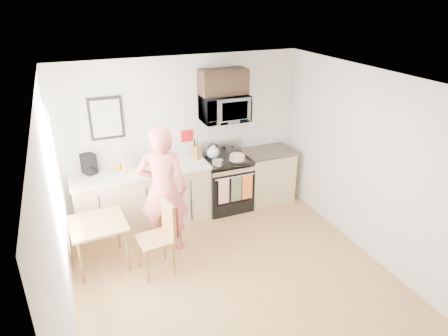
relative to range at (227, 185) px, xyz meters
name	(u,v)px	position (x,y,z in m)	size (l,w,h in m)	color
floor	(240,286)	(-0.63, -1.98, -0.44)	(4.60, 4.60, 0.00)	olive
back_wall	(184,136)	(-0.63, 0.32, 0.86)	(4.00, 0.04, 2.60)	beige
left_wall	(58,233)	(-2.63, -1.98, 0.86)	(0.04, 4.60, 2.60)	beige
right_wall	(378,170)	(1.37, -1.98, 0.86)	(0.04, 4.60, 2.60)	beige
ceiling	(244,86)	(-0.63, -1.98, 2.16)	(4.00, 4.60, 0.04)	white
window	(56,178)	(-2.59, -1.18, 1.11)	(0.06, 1.40, 1.50)	silver
cabinet_left	(144,198)	(-1.43, 0.02, 0.01)	(2.10, 0.60, 0.90)	tan
countertop_left	(141,172)	(-1.43, 0.02, 0.48)	(2.14, 0.64, 0.04)	#F1E2D0
cabinet_right	(267,176)	(0.80, 0.02, 0.01)	(0.84, 0.60, 0.90)	tan
countertop_right	(268,152)	(0.80, 0.02, 0.48)	(0.88, 0.64, 0.04)	black
range	(227,185)	(0.00, 0.00, 0.00)	(0.76, 0.70, 1.16)	black
microwave	(224,108)	(0.00, 0.10, 1.32)	(0.76, 0.51, 0.42)	#B9B8BD
upper_cabinet	(223,82)	(0.00, 0.15, 1.74)	(0.76, 0.35, 0.40)	black
wall_art	(106,118)	(-1.83, 0.30, 1.31)	(0.50, 0.04, 0.65)	black
wall_trivet	(187,136)	(-0.58, 0.31, 0.86)	(0.20, 0.02, 0.20)	#AC0E1A
person	(163,190)	(-1.28, -0.77, 0.51)	(0.69, 0.45, 1.90)	#CD3B38
dining_table	(98,227)	(-2.22, -0.84, 0.16)	(0.72, 0.72, 0.68)	brown
chair	(165,226)	(-1.40, -1.25, 0.23)	(0.52, 0.48, 1.03)	brown
knife_block	(196,152)	(-0.48, 0.15, 0.62)	(0.10, 0.14, 0.23)	brown
utensil_crock	(162,153)	(-1.03, 0.24, 0.65)	(0.12, 0.12, 0.37)	#AC0E1A
fruit_bowl	(120,168)	(-1.73, 0.13, 0.55)	(0.25, 0.25, 0.11)	white
milk_carton	(126,164)	(-1.64, 0.04, 0.64)	(0.11, 0.11, 0.28)	tan
coffee_maker	(89,165)	(-2.17, 0.22, 0.65)	(0.24, 0.29, 0.31)	black
bread_bag	(138,172)	(-1.50, -0.13, 0.55)	(0.28, 0.13, 0.10)	tan
cake	(237,158)	(0.13, -0.14, 0.54)	(0.30, 0.30, 0.10)	black
kettle	(213,152)	(-0.21, 0.11, 0.60)	(0.21, 0.21, 0.26)	white
pot	(218,163)	(-0.24, -0.21, 0.53)	(0.18, 0.28, 0.09)	#B9B8BD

